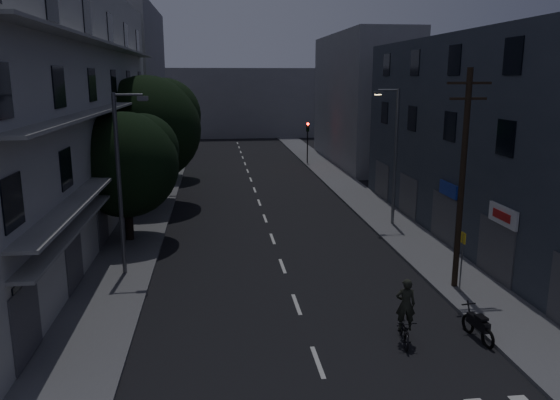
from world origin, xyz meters
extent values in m
plane|color=black|center=(0.00, 25.00, 0.00)|extent=(160.00, 160.00, 0.00)
cube|color=#565659|center=(-7.50, 25.00, 0.07)|extent=(3.00, 90.00, 0.15)
cube|color=#565659|center=(7.50, 25.00, 0.07)|extent=(3.00, 90.00, 0.15)
cube|color=beige|center=(0.00, 2.00, 0.01)|extent=(0.15, 2.00, 0.01)
cube|color=beige|center=(0.00, 6.50, 0.01)|extent=(0.15, 2.00, 0.01)
cube|color=beige|center=(0.00, 11.00, 0.01)|extent=(0.15, 2.00, 0.01)
cube|color=beige|center=(0.00, 15.50, 0.01)|extent=(0.15, 2.00, 0.01)
cube|color=beige|center=(0.00, 20.00, 0.01)|extent=(0.15, 2.00, 0.01)
cube|color=beige|center=(0.00, 24.50, 0.01)|extent=(0.15, 2.00, 0.01)
cube|color=beige|center=(0.00, 29.00, 0.01)|extent=(0.15, 2.00, 0.01)
cube|color=beige|center=(0.00, 33.50, 0.01)|extent=(0.15, 2.00, 0.01)
cube|color=beige|center=(0.00, 38.00, 0.01)|extent=(0.15, 2.00, 0.01)
cube|color=beige|center=(0.00, 42.50, 0.01)|extent=(0.15, 2.00, 0.01)
cube|color=beige|center=(0.00, 47.00, 0.01)|extent=(0.15, 2.00, 0.01)
cube|color=beige|center=(0.00, 51.50, 0.01)|extent=(0.15, 2.00, 0.01)
cube|color=beige|center=(0.00, 56.00, 0.01)|extent=(0.15, 2.00, 0.01)
cube|color=beige|center=(0.00, 60.50, 0.01)|extent=(0.15, 2.00, 0.01)
cube|color=#A8A8A3|center=(-12.00, 18.00, 7.00)|extent=(6.00, 36.00, 14.00)
cube|color=black|center=(-8.98, 3.00, 2.00)|extent=(0.06, 1.60, 1.60)
cube|color=black|center=(-8.98, 9.00, 2.00)|extent=(0.06, 1.60, 1.60)
cube|color=black|center=(-8.98, 15.00, 2.00)|extent=(0.06, 1.60, 1.60)
cube|color=black|center=(-8.98, 21.00, 2.00)|extent=(0.06, 1.60, 1.60)
cube|color=black|center=(-8.98, 27.00, 2.00)|extent=(0.06, 1.60, 1.60)
cube|color=black|center=(-8.98, 33.00, 2.00)|extent=(0.06, 1.60, 1.60)
cube|color=black|center=(-8.98, 3.00, 5.20)|extent=(0.06, 1.60, 1.60)
cube|color=black|center=(-8.98, 9.00, 5.20)|extent=(0.06, 1.60, 1.60)
cube|color=black|center=(-8.98, 15.00, 5.20)|extent=(0.06, 1.60, 1.60)
cube|color=black|center=(-8.98, 21.00, 5.20)|extent=(0.06, 1.60, 1.60)
cube|color=black|center=(-8.98, 27.00, 5.20)|extent=(0.06, 1.60, 1.60)
cube|color=black|center=(-8.98, 33.00, 5.20)|extent=(0.06, 1.60, 1.60)
cube|color=black|center=(-8.98, 3.00, 8.40)|extent=(0.06, 1.60, 1.60)
cube|color=black|center=(-8.98, 9.00, 8.40)|extent=(0.06, 1.60, 1.60)
cube|color=black|center=(-8.98, 15.00, 8.40)|extent=(0.06, 1.60, 1.60)
cube|color=black|center=(-8.98, 21.00, 8.40)|extent=(0.06, 1.60, 1.60)
cube|color=black|center=(-8.98, 27.00, 8.40)|extent=(0.06, 1.60, 1.60)
cube|color=black|center=(-8.98, 33.00, 8.40)|extent=(0.06, 1.60, 1.60)
cube|color=black|center=(-8.98, 9.00, 11.60)|extent=(0.06, 1.60, 1.60)
cube|color=black|center=(-8.98, 15.00, 11.60)|extent=(0.06, 1.60, 1.60)
cube|color=black|center=(-8.98, 21.00, 11.60)|extent=(0.06, 1.60, 1.60)
cube|color=black|center=(-8.98, 27.00, 11.60)|extent=(0.06, 1.60, 1.60)
cube|color=black|center=(-8.98, 33.00, 11.60)|extent=(0.06, 1.60, 1.60)
cube|color=gray|center=(-8.50, 18.00, 4.00)|extent=(1.00, 32.40, 0.12)
cube|color=gray|center=(-8.50, 18.00, 7.20)|extent=(1.00, 32.40, 0.12)
cube|color=gray|center=(-8.50, 18.00, 10.40)|extent=(1.00, 32.40, 0.12)
cube|color=gray|center=(-8.60, 18.00, 3.10)|extent=(0.80, 32.40, 0.12)
cube|color=#424247|center=(-8.97, 3.00, 1.40)|extent=(0.06, 2.40, 2.40)
cube|color=#424247|center=(-8.97, 9.00, 1.40)|extent=(0.06, 2.40, 2.40)
cube|color=#424247|center=(-8.97, 15.00, 1.40)|extent=(0.06, 2.40, 2.40)
cube|color=#424247|center=(-8.97, 21.00, 1.40)|extent=(0.06, 2.40, 2.40)
cube|color=#424247|center=(-8.97, 27.00, 1.40)|extent=(0.06, 2.40, 2.40)
cube|color=#424247|center=(-8.97, 33.00, 1.40)|extent=(0.06, 2.40, 2.40)
cube|color=#2D333D|center=(12.00, 14.00, 5.50)|extent=(6.00, 28.00, 11.00)
cube|color=black|center=(8.98, 8.00, 6.30)|extent=(0.06, 1.40, 1.50)
cube|color=black|center=(8.98, 13.50, 6.30)|extent=(0.06, 1.40, 1.50)
cube|color=black|center=(8.98, 19.00, 6.30)|extent=(0.06, 1.40, 1.50)
cube|color=black|center=(8.98, 24.50, 6.30)|extent=(0.06, 1.40, 1.50)
cube|color=black|center=(8.98, 8.00, 9.60)|extent=(0.06, 1.40, 1.50)
cube|color=black|center=(8.98, 13.50, 9.60)|extent=(0.06, 1.40, 1.50)
cube|color=black|center=(8.98, 19.00, 9.60)|extent=(0.06, 1.40, 1.50)
cube|color=black|center=(8.98, 24.50, 9.60)|extent=(0.06, 1.40, 1.50)
cube|color=#424247|center=(8.97, 8.00, 1.40)|extent=(0.06, 3.00, 2.60)
cube|color=#424247|center=(8.97, 13.50, 1.40)|extent=(0.06, 3.00, 2.60)
cube|color=#424247|center=(8.97, 19.00, 1.40)|extent=(0.06, 3.00, 2.60)
cube|color=#424247|center=(8.97, 24.50, 1.40)|extent=(0.06, 3.00, 2.60)
cube|color=silver|center=(8.90, 7.50, 3.10)|extent=(0.12, 2.20, 0.80)
cube|color=#B21414|center=(8.82, 7.50, 3.10)|extent=(0.02, 1.40, 0.36)
cube|color=navy|center=(8.90, 13.00, 3.10)|extent=(0.12, 2.00, 0.70)
cube|color=slate|center=(-12.00, 48.00, 8.00)|extent=(6.00, 20.00, 16.00)
cube|color=slate|center=(12.00, 42.00, 6.50)|extent=(6.00, 20.00, 13.00)
cube|color=slate|center=(0.00, 70.00, 5.00)|extent=(24.00, 8.00, 10.00)
cylinder|color=black|center=(-7.76, 15.87, 2.01)|extent=(0.44, 0.44, 3.73)
sphere|color=black|center=(-7.76, 15.87, 4.25)|extent=(5.59, 5.59, 5.59)
sphere|color=black|center=(-6.93, 16.56, 4.95)|extent=(3.91, 3.91, 3.91)
sphere|color=black|center=(-8.46, 15.31, 4.67)|extent=(3.63, 3.63, 3.63)
cylinder|color=black|center=(-7.50, 24.20, 2.52)|extent=(0.44, 0.44, 4.73)
sphere|color=black|center=(-7.50, 24.20, 5.36)|extent=(7.13, 7.13, 7.13)
sphere|color=black|center=(-6.44, 25.09, 6.25)|extent=(4.99, 4.99, 4.99)
sphere|color=black|center=(-8.40, 23.49, 5.89)|extent=(4.63, 4.63, 4.63)
cylinder|color=black|center=(-7.30, 34.47, 2.19)|extent=(0.44, 0.44, 4.08)
sphere|color=black|center=(-7.30, 34.47, 4.63)|extent=(6.09, 6.09, 6.09)
sphere|color=black|center=(-6.39, 35.23, 5.39)|extent=(4.26, 4.26, 4.26)
sphere|color=black|center=(-8.07, 33.86, 5.09)|extent=(3.96, 3.96, 3.96)
cylinder|color=black|center=(6.35, 41.42, 1.75)|extent=(0.12, 0.12, 3.20)
cube|color=black|center=(6.35, 41.42, 3.80)|extent=(0.28, 0.22, 0.90)
sphere|color=#FF0C05|center=(6.35, 41.27, 4.13)|extent=(0.22, 0.22, 0.22)
sphere|color=#3F330C|center=(6.35, 41.27, 3.83)|extent=(0.22, 0.22, 0.22)
sphere|color=black|center=(6.35, 41.27, 3.53)|extent=(0.22, 0.22, 0.22)
cylinder|color=black|center=(-6.31, 40.02, 1.75)|extent=(0.12, 0.12, 3.20)
cube|color=black|center=(-6.31, 40.02, 3.80)|extent=(0.28, 0.22, 0.90)
sphere|color=black|center=(-6.31, 39.87, 4.13)|extent=(0.22, 0.22, 0.22)
sphere|color=#3F330C|center=(-6.31, 39.87, 3.83)|extent=(0.22, 0.22, 0.22)
sphere|color=#0CFF26|center=(-6.31, 39.87, 3.53)|extent=(0.22, 0.22, 0.22)
cylinder|color=#525359|center=(-7.23, 10.57, 4.15)|extent=(0.18, 0.18, 8.00)
cylinder|color=#525359|center=(-6.63, 10.57, 8.05)|extent=(1.20, 0.10, 0.10)
cube|color=#525359|center=(-6.03, 10.57, 7.90)|extent=(0.45, 0.25, 0.18)
cube|color=#4C4C4C|center=(-6.03, 10.57, 7.80)|extent=(0.35, 0.18, 0.04)
cylinder|color=slate|center=(7.48, 17.38, 4.15)|extent=(0.18, 0.18, 8.00)
cylinder|color=slate|center=(6.88, 17.38, 8.05)|extent=(1.20, 0.10, 0.10)
cube|color=slate|center=(6.28, 17.38, 7.90)|extent=(0.45, 0.25, 0.18)
cube|color=#FFD88C|center=(6.28, 17.38, 7.80)|extent=(0.35, 0.18, 0.04)
cylinder|color=#575B5E|center=(-7.24, 29.12, 4.15)|extent=(0.18, 0.18, 8.00)
cylinder|color=#575B5E|center=(-6.64, 29.12, 8.05)|extent=(1.20, 0.10, 0.10)
cube|color=#575B5E|center=(-6.04, 29.12, 7.90)|extent=(0.45, 0.25, 0.18)
cube|color=#4C4C4C|center=(-6.04, 29.12, 7.80)|extent=(0.35, 0.18, 0.04)
cylinder|color=black|center=(6.88, 7.31, 4.65)|extent=(0.24, 0.24, 9.00)
cube|color=black|center=(6.88, 7.31, 8.55)|extent=(1.80, 0.10, 0.10)
cube|color=black|center=(6.88, 7.31, 7.95)|extent=(1.50, 0.10, 0.10)
cylinder|color=#595B60|center=(6.80, 6.64, 1.40)|extent=(0.06, 0.06, 2.50)
cube|color=yellow|center=(6.80, 6.64, 2.45)|extent=(0.05, 0.35, 0.45)
torus|color=black|center=(5.80, 2.31, 0.29)|extent=(0.19, 0.69, 0.69)
torus|color=black|center=(5.65, 3.46, 0.29)|extent=(0.19, 0.69, 0.69)
cube|color=black|center=(5.72, 2.88, 0.60)|extent=(0.37, 1.09, 0.34)
cube|color=black|center=(5.74, 2.74, 0.85)|extent=(0.34, 0.47, 0.10)
cylinder|color=black|center=(5.66, 3.41, 0.73)|extent=(0.11, 0.43, 0.82)
cube|color=black|center=(5.64, 3.51, 1.02)|extent=(0.53, 0.10, 0.04)
imported|color=black|center=(3.14, 2.96, 0.47)|extent=(0.93, 1.88, 0.94)
imported|color=black|center=(3.14, 2.96, 1.37)|extent=(0.72, 0.54, 1.80)
camera|label=1|loc=(-3.04, -13.39, 8.79)|focal=35.00mm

